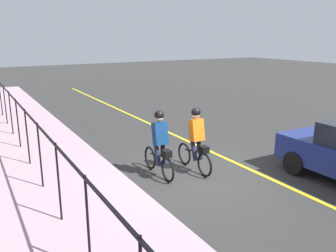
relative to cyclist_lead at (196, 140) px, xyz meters
name	(u,v)px	position (x,y,z in m)	size (l,w,h in m)	color
ground_plane	(195,175)	(-0.25, 0.19, -0.91)	(80.00, 80.00, 0.00)	#2F2F2E
lane_line_centre	(239,165)	(-0.25, -1.41, -0.91)	(36.00, 0.12, 0.01)	yellow
sidewalk	(71,202)	(-0.25, 3.59, -0.84)	(40.00, 3.20, 0.15)	#A98D9A
iron_fence	(39,140)	(0.75, 3.99, 0.42)	(21.87, 0.04, 1.60)	black
cyclist_lead	(196,140)	(0.00, 0.00, 0.00)	(1.71, 0.37, 1.83)	black
cyclist_follow	(160,144)	(0.21, 1.03, 0.00)	(1.71, 0.37, 1.83)	black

